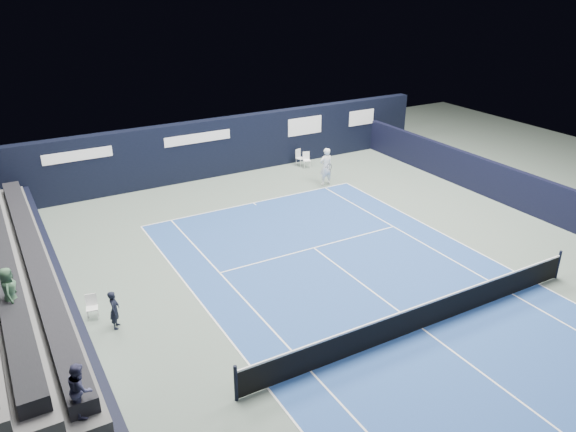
% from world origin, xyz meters
% --- Properties ---
extents(ground, '(48.00, 48.00, 0.00)m').
position_xyz_m(ground, '(0.00, 2.00, 0.00)').
color(ground, '#54645B').
rests_on(ground, ground).
extents(court_surface, '(10.97, 23.77, 0.01)m').
position_xyz_m(court_surface, '(0.00, 0.00, 0.00)').
color(court_surface, navy).
rests_on(court_surface, ground).
extents(enclosure_wall_right, '(0.30, 22.00, 1.80)m').
position_xyz_m(enclosure_wall_right, '(10.50, 6.00, 0.90)').
color(enclosure_wall_right, black).
rests_on(enclosure_wall_right, ground).
extents(folding_chair_back_a, '(0.52, 0.54, 0.94)m').
position_xyz_m(folding_chair_back_a, '(4.82, 15.71, 0.62)').
color(folding_chair_back_a, silver).
rests_on(folding_chair_back_a, ground).
extents(folding_chair_back_b, '(0.49, 0.48, 0.88)m').
position_xyz_m(folding_chair_back_b, '(5.03, 15.21, 0.50)').
color(folding_chair_back_b, white).
rests_on(folding_chair_back_b, ground).
extents(line_judge_chair, '(0.43, 0.42, 0.82)m').
position_xyz_m(line_judge_chair, '(-8.81, 5.78, 0.46)').
color(line_judge_chair, white).
rests_on(line_judge_chair, ground).
extents(line_judge, '(0.47, 0.55, 1.29)m').
position_xyz_m(line_judge, '(-8.29, 4.84, 0.64)').
color(line_judge, black).
rests_on(line_judge, ground).
extents(court_markings, '(11.03, 23.83, 0.00)m').
position_xyz_m(court_markings, '(0.00, 0.00, 0.01)').
color(court_markings, white).
rests_on(court_markings, court_surface).
extents(tennis_net, '(12.90, 0.10, 1.10)m').
position_xyz_m(tennis_net, '(0.00, 0.00, 0.51)').
color(tennis_net, black).
rests_on(tennis_net, ground).
extents(back_sponsor_wall, '(26.00, 0.63, 3.10)m').
position_xyz_m(back_sponsor_wall, '(0.01, 16.50, 1.55)').
color(back_sponsor_wall, black).
rests_on(back_sponsor_wall, ground).
extents(side_barrier_left, '(0.33, 22.00, 1.20)m').
position_xyz_m(side_barrier_left, '(-9.50, 5.97, 0.60)').
color(side_barrier_left, black).
rests_on(side_barrier_left, ground).
extents(tennis_player, '(0.72, 0.85, 1.96)m').
position_xyz_m(tennis_player, '(4.44, 12.32, 0.98)').
color(tennis_player, white).
rests_on(tennis_player, ground).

